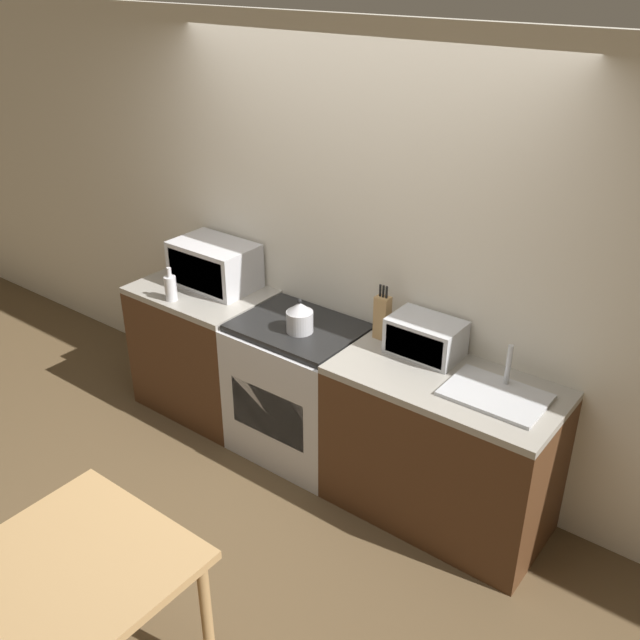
# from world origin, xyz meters

# --- Properties ---
(ground_plane) EXTENTS (16.00, 16.00, 0.00)m
(ground_plane) POSITION_xyz_m (0.00, 0.00, 0.00)
(ground_plane) COLOR brown
(wall_back) EXTENTS (10.00, 0.06, 2.60)m
(wall_back) POSITION_xyz_m (0.00, 1.01, 1.30)
(wall_back) COLOR silver
(wall_back) RESTS_ON ground_plane
(counter_left_run) EXTENTS (0.89, 0.62, 0.90)m
(counter_left_run) POSITION_xyz_m (-1.00, 0.67, 0.45)
(counter_left_run) COLOR #4C2D19
(counter_left_run) RESTS_ON ground_plane
(counter_right_run) EXTENTS (1.22, 0.62, 0.90)m
(counter_right_run) POSITION_xyz_m (0.83, 0.67, 0.45)
(counter_right_run) COLOR #4C2D19
(counter_right_run) RESTS_ON ground_plane
(stove_range) EXTENTS (0.77, 0.62, 0.90)m
(stove_range) POSITION_xyz_m (-0.16, 0.67, 0.45)
(stove_range) COLOR silver
(stove_range) RESTS_ON ground_plane
(kettle) EXTENTS (0.16, 0.16, 0.21)m
(kettle) POSITION_xyz_m (-0.11, 0.61, 0.99)
(kettle) COLOR #B7B7BC
(kettle) RESTS_ON stove_range
(microwave) EXTENTS (0.55, 0.36, 0.30)m
(microwave) POSITION_xyz_m (-0.96, 0.77, 1.05)
(microwave) COLOR silver
(microwave) RESTS_ON counter_left_run
(bottle) EXTENTS (0.08, 0.08, 0.22)m
(bottle) POSITION_xyz_m (-1.02, 0.44, 0.99)
(bottle) COLOR silver
(bottle) RESTS_ON counter_left_run
(knife_block) EXTENTS (0.08, 0.07, 0.33)m
(knife_block) POSITION_xyz_m (0.31, 0.84, 1.03)
(knife_block) COLOR tan
(knife_block) RESTS_ON counter_right_run
(toaster_oven) EXTENTS (0.40, 0.26, 0.21)m
(toaster_oven) POSITION_xyz_m (0.60, 0.82, 1.00)
(toaster_oven) COLOR silver
(toaster_oven) RESTS_ON counter_right_run
(sink_basin) EXTENTS (0.50, 0.35, 0.24)m
(sink_basin) POSITION_xyz_m (1.10, 0.67, 0.92)
(sink_basin) COLOR silver
(sink_basin) RESTS_ON counter_right_run
(dining_table) EXTENTS (0.85, 0.78, 0.73)m
(dining_table) POSITION_xyz_m (0.19, -1.19, 0.63)
(dining_table) COLOR tan
(dining_table) RESTS_ON ground_plane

